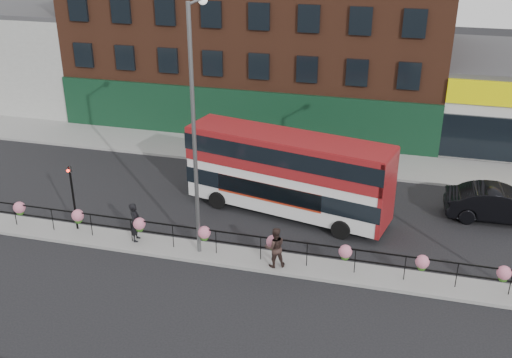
% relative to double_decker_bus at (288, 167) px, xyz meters
% --- Properties ---
extents(ground, '(120.00, 120.00, 0.00)m').
position_rel_double_decker_bus_xyz_m(ground, '(-1.14, -4.74, -2.52)').
color(ground, black).
rests_on(ground, ground).
extents(north_pavement, '(60.00, 4.00, 0.15)m').
position_rel_double_decker_bus_xyz_m(north_pavement, '(-1.14, 7.26, -2.44)').
color(north_pavement, gray).
rests_on(north_pavement, ground).
extents(median, '(60.00, 1.60, 0.15)m').
position_rel_double_decker_bus_xyz_m(median, '(-1.14, -4.74, -2.44)').
color(median, gray).
rests_on(median, ground).
extents(brick_building, '(25.00, 12.21, 10.30)m').
position_rel_double_decker_bus_xyz_m(brick_building, '(-5.14, 15.22, 2.61)').
color(brick_building, brown).
rests_on(brick_building, ground).
extents(warehouse_west, '(15.50, 12.00, 7.30)m').
position_rel_double_decker_bus_xyz_m(warehouse_west, '(-25.39, 15.26, 1.13)').
color(warehouse_west, '#ACADA8').
rests_on(warehouse_west, ground).
extents(median_railing, '(30.04, 0.56, 1.23)m').
position_rel_double_decker_bus_xyz_m(median_railing, '(-1.14, -4.74, -1.47)').
color(median_railing, black).
rests_on(median_railing, median).
extents(double_decker_bus, '(10.42, 4.53, 4.10)m').
position_rel_double_decker_bus_xyz_m(double_decker_bus, '(0.00, 0.00, 0.00)').
color(double_decker_bus, white).
rests_on(double_decker_bus, ground).
extents(car, '(2.30, 5.29, 1.68)m').
position_rel_double_decker_bus_xyz_m(car, '(10.08, 1.96, -1.68)').
color(car, black).
rests_on(car, ground).
extents(pedestrian_a, '(0.81, 0.65, 1.85)m').
position_rel_double_decker_bus_xyz_m(pedestrian_a, '(-5.99, -4.59, -1.45)').
color(pedestrian_a, black).
rests_on(pedestrian_a, median).
extents(pedestrian_b, '(1.38, 1.33, 1.79)m').
position_rel_double_decker_bus_xyz_m(pedestrian_b, '(0.56, -5.08, -1.47)').
color(pedestrian_b, '#33231F').
rests_on(pedestrian_b, median).
extents(lamp_column_west, '(0.38, 1.87, 10.67)m').
position_rel_double_decker_bus_xyz_m(lamp_column_west, '(-2.92, -4.50, 3.96)').
color(lamp_column_west, slate).
rests_on(lamp_column_west, median).
extents(traffic_light_median, '(0.15, 0.28, 3.65)m').
position_rel_double_decker_bus_xyz_m(traffic_light_median, '(-9.14, -4.34, -0.05)').
color(traffic_light_median, black).
rests_on(traffic_light_median, median).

